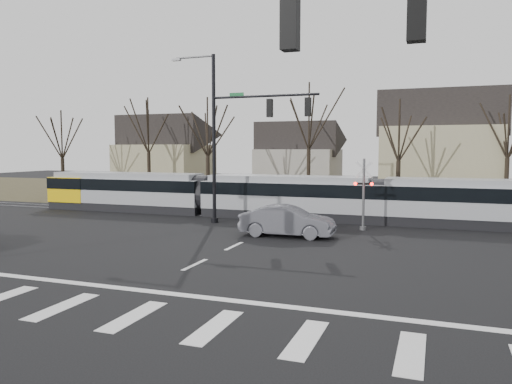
% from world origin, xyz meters
% --- Properties ---
extents(ground, '(140.00, 140.00, 0.00)m').
position_xyz_m(ground, '(0.00, 0.00, 0.00)').
color(ground, black).
extents(grass_verge, '(140.00, 28.00, 0.01)m').
position_xyz_m(grass_verge, '(0.00, 32.00, 0.01)').
color(grass_verge, '#38331E').
rests_on(grass_verge, ground).
extents(crosswalk, '(27.00, 2.60, 0.01)m').
position_xyz_m(crosswalk, '(0.00, -4.00, 0.01)').
color(crosswalk, silver).
rests_on(crosswalk, ground).
extents(stop_line, '(28.00, 0.35, 0.01)m').
position_xyz_m(stop_line, '(0.00, -1.80, 0.01)').
color(stop_line, silver).
rests_on(stop_line, ground).
extents(lane_dashes, '(0.18, 30.00, 0.01)m').
position_xyz_m(lane_dashes, '(0.00, 16.00, 0.01)').
color(lane_dashes, silver).
rests_on(lane_dashes, ground).
extents(rail_pair, '(90.00, 1.52, 0.06)m').
position_xyz_m(rail_pair, '(0.00, 15.80, 0.03)').
color(rail_pair, '#59595E').
rests_on(rail_pair, ground).
extents(tram, '(36.71, 2.73, 2.78)m').
position_xyz_m(tram, '(-0.46, 16.00, 1.52)').
color(tram, gray).
rests_on(tram, ground).
extents(sedan, '(1.97, 4.98, 1.61)m').
position_xyz_m(sedan, '(1.59, 9.36, 0.80)').
color(sedan, '#5C5D65').
rests_on(sedan, ground).
extents(signal_pole_far, '(9.28, 0.44, 10.20)m').
position_xyz_m(signal_pole_far, '(-2.41, 12.50, 5.70)').
color(signal_pole_far, black).
rests_on(signal_pole_far, ground).
extents(rail_crossing_signal, '(1.08, 0.36, 4.00)m').
position_xyz_m(rail_crossing_signal, '(5.00, 12.79, 1.89)').
color(rail_crossing_signal, '#59595B').
rests_on(rail_crossing_signal, ground).
extents(tree_row, '(59.20, 7.20, 10.00)m').
position_xyz_m(tree_row, '(2.00, 26.00, 5.00)').
color(tree_row, black).
rests_on(tree_row, ground).
extents(house_a, '(9.72, 8.64, 8.60)m').
position_xyz_m(house_a, '(-20.00, 34.00, 4.46)').
color(house_a, gray).
rests_on(house_a, ground).
extents(house_b, '(8.64, 7.56, 7.65)m').
position_xyz_m(house_b, '(-5.00, 36.00, 3.97)').
color(house_b, gray).
rests_on(house_b, ground).
extents(house_c, '(10.80, 8.64, 10.10)m').
position_xyz_m(house_c, '(9.00, 33.00, 5.23)').
color(house_c, gray).
rests_on(house_c, ground).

